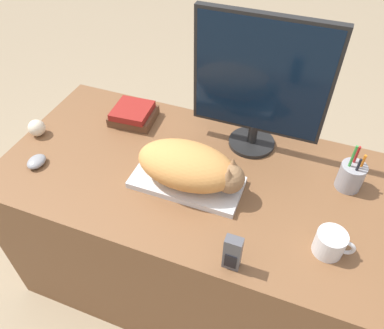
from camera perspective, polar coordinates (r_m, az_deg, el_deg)
The scene contains 10 objects.
desk at distance 1.67m, azimuth 0.11°, elevation -10.16°, with size 1.45×0.74×0.74m.
keyboard at distance 1.34m, azimuth -0.62°, elevation -2.80°, with size 0.40×0.18×0.02m.
cat at distance 1.27m, azimuth -0.01°, elevation -0.35°, with size 0.38×0.20×0.15m.
monitor at distance 1.36m, azimuth 10.35°, elevation 12.23°, with size 0.49×0.18×0.53m.
computer_mouse at distance 1.53m, azimuth -22.61°, elevation 0.42°, with size 0.06×0.08×0.03m.
coffee_mug at distance 1.22m, azimuth 20.37°, elevation -11.18°, with size 0.12×0.09×0.08m.
pen_cup at distance 1.42m, azimuth 23.05°, elevation -1.60°, with size 0.09×0.09×0.19m.
baseball at distance 1.66m, azimuth -22.58°, elevation 5.17°, with size 0.07×0.07×0.07m.
phone at distance 1.11m, azimuth 6.19°, elevation -13.29°, with size 0.05×0.03×0.13m.
book_stack at distance 1.63m, azimuth -8.96°, elevation 7.60°, with size 0.20×0.18×0.07m.
Camera 1 is at (0.34, -0.54, 1.73)m, focal length 35.00 mm.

